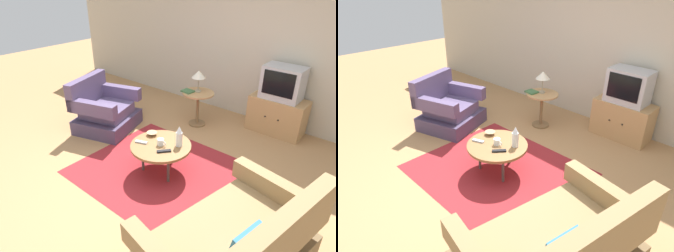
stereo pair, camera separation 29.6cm
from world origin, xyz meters
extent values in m
plane|color=#AD7F51|center=(0.00, 0.00, 0.00)|extent=(16.00, 16.00, 0.00)
cube|color=#BCB29E|center=(0.00, 2.51, 1.35)|extent=(9.00, 0.12, 2.70)
cube|color=maroon|center=(-0.05, 0.15, 0.00)|extent=(2.10, 1.85, 0.00)
cube|color=#4B3E5C|center=(-1.55, 0.49, 0.12)|extent=(1.08, 1.13, 0.24)
cube|color=#5B4C70|center=(-1.55, 0.49, 0.33)|extent=(0.86, 0.82, 0.18)
cube|color=#5B4C70|center=(-1.88, 0.39, 0.64)|extent=(0.41, 0.92, 0.44)
cube|color=#5B4C70|center=(-1.43, 0.12, 0.52)|extent=(0.85, 0.39, 0.21)
cube|color=#5B4C70|center=(-1.67, 0.86, 0.52)|extent=(0.85, 0.39, 0.21)
cube|color=#93754C|center=(1.34, -0.55, 0.33)|extent=(1.05, 1.38, 0.18)
cube|color=#93754C|center=(1.75, -0.63, 0.65)|extent=(0.42, 1.52, 0.46)
cube|color=#93754C|center=(1.47, 0.13, 0.52)|extent=(0.98, 0.32, 0.20)
cube|color=teal|center=(1.58, -0.73, 0.57)|extent=(0.23, 0.33, 0.32)
cylinder|color=olive|center=(-0.05, 0.15, 0.39)|extent=(0.79, 0.79, 0.04)
cylinder|color=#4C4742|center=(-0.06, 0.39, 0.19)|extent=(0.04, 0.04, 0.38)
cylinder|color=#4C4742|center=(-0.25, 0.01, 0.19)|extent=(0.04, 0.04, 0.38)
cylinder|color=#4C4742|center=(0.17, 0.04, 0.19)|extent=(0.04, 0.04, 0.38)
cylinder|color=tan|center=(-0.48, 1.59, 0.58)|extent=(0.53, 0.53, 0.02)
cylinder|color=brown|center=(-0.48, 1.59, 0.28)|extent=(0.05, 0.05, 0.57)
cylinder|color=brown|center=(-0.48, 1.59, 0.01)|extent=(0.29, 0.29, 0.02)
cube|color=tan|center=(0.67, 2.20, 0.30)|extent=(0.88, 0.43, 0.59)
sphere|color=black|center=(0.56, 1.97, 0.33)|extent=(0.02, 0.02, 0.02)
sphere|color=black|center=(0.77, 1.97, 0.33)|extent=(0.02, 0.02, 0.02)
cube|color=#B7B7BC|center=(0.67, 2.20, 0.85)|extent=(0.60, 0.39, 0.52)
cube|color=black|center=(0.67, 2.00, 0.88)|extent=(0.48, 0.01, 0.37)
cylinder|color=#9E937A|center=(-0.51, 1.61, 0.60)|extent=(0.11, 0.11, 0.02)
cylinder|color=#9E937A|center=(-0.51, 1.61, 0.72)|extent=(0.02, 0.02, 0.22)
cone|color=beige|center=(-0.51, 1.61, 0.89)|extent=(0.23, 0.23, 0.12)
cylinder|color=white|center=(0.15, 0.28, 0.51)|extent=(0.08, 0.08, 0.19)
cone|color=white|center=(0.15, 0.28, 0.65)|extent=(0.08, 0.08, 0.09)
cylinder|color=white|center=(-0.05, 0.14, 0.45)|extent=(0.09, 0.09, 0.09)
torus|color=white|center=(0.01, 0.14, 0.45)|extent=(0.06, 0.01, 0.06)
cone|color=tan|center=(-0.30, 0.26, 0.43)|extent=(0.14, 0.14, 0.04)
cube|color=black|center=(0.09, 0.05, 0.42)|extent=(0.15, 0.16, 0.02)
cube|color=#B2B2B7|center=(-0.27, 0.02, 0.42)|extent=(0.17, 0.10, 0.02)
cube|color=#3D663D|center=(-0.63, 1.49, 0.60)|extent=(0.20, 0.18, 0.02)
camera|label=1|loc=(2.11, -2.26, 2.38)|focal=31.57mm
camera|label=2|loc=(2.32, -2.06, 2.38)|focal=31.57mm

